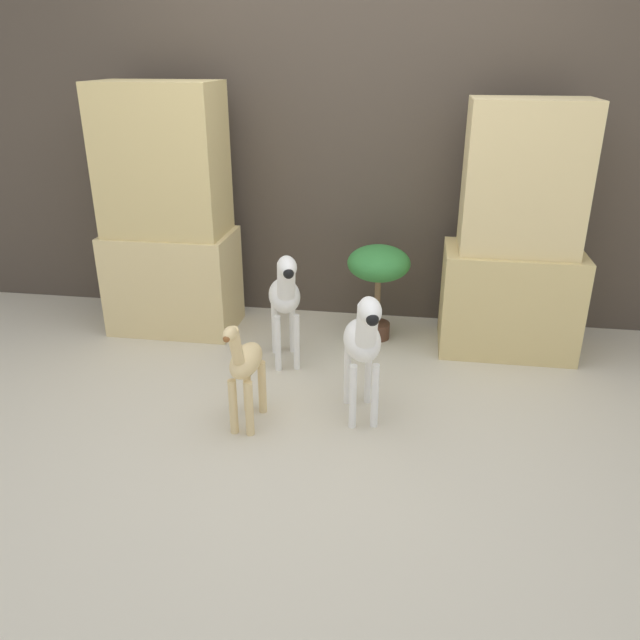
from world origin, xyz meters
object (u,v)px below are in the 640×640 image
giraffe_figurine (245,367)px  potted_palm_front (379,269)px  zebra_left (285,294)px  zebra_right (364,339)px

giraffe_figurine → potted_palm_front: potted_palm_front is taller
zebra_left → giraffe_figurine: bearing=-95.0°
zebra_left → potted_palm_front: zebra_left is taller
zebra_right → potted_palm_front: (0.00, 0.96, 0.02)m
giraffe_figurine → zebra_right: bearing=13.4°
zebra_left → potted_palm_front: 0.66m
zebra_right → zebra_left: bearing=132.9°
zebra_left → giraffe_figurine: (-0.06, -0.64, -0.12)m
zebra_right → zebra_left: size_ratio=1.00×
zebra_right → giraffe_figurine: bearing=-166.6°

